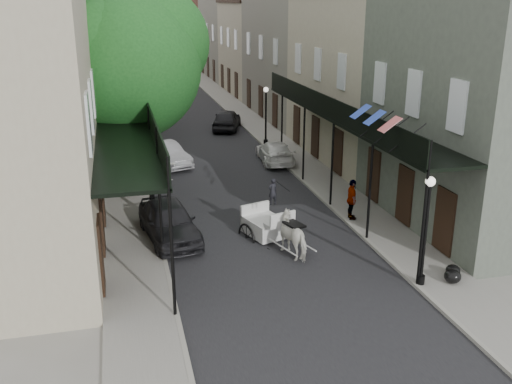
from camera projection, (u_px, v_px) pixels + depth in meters
ground at (284, 274)px, 19.83m from camera, size 140.00×140.00×0.00m
road at (199, 142)px, 38.23m from camera, size 8.00×90.00×0.01m
sidewalk_left at (123, 146)px, 37.07m from camera, size 2.20×90.00×0.12m
sidewalk_right at (271, 137)px, 39.35m from camera, size 2.20×90.00×0.12m
building_row_left at (67, 53)px, 43.80m from camera, size 5.00×80.00×10.50m
building_row_right at (281, 48)px, 47.72m from camera, size 5.00×80.00×10.50m
gallery_left at (129, 126)px, 23.87m from camera, size 2.20×18.05×4.88m
gallery_right at (342, 115)px, 26.05m from camera, size 2.20×18.05×4.88m
tree_near at (136, 59)px, 26.17m from camera, size 7.31×6.80×9.63m
tree_far at (126, 50)px, 39.25m from camera, size 6.45×6.00×8.61m
lamppost_right_near at (425, 230)px, 18.27m from camera, size 0.32×0.32×3.71m
lamppost_left at (150, 177)px, 23.76m from camera, size 0.32×0.32×3.71m
lamppost_right_far at (266, 115)px, 36.67m from camera, size 0.32×0.32×3.71m
horse at (295, 235)px, 21.10m from camera, size 1.36×2.01×1.55m
carriage at (261, 210)px, 22.98m from camera, size 2.04×2.57×2.60m
pedestrian_walking at (168, 166)px, 29.83m from camera, size 0.92×0.80×1.62m
pedestrian_sidewalk_left at (109, 135)px, 35.51m from camera, size 1.35×0.88×1.97m
pedestrian_sidewalk_right at (352, 199)px, 24.22m from camera, size 0.59×1.09×1.76m
car_left_near at (169, 221)px, 22.45m from camera, size 2.47×4.77×1.55m
car_left_mid at (166, 154)px, 32.60m from camera, size 2.79×4.33×1.35m
car_left_far at (137, 110)px, 45.29m from camera, size 3.34×5.90×1.56m
car_right_near at (275, 152)px, 33.33m from camera, size 2.11×4.42×1.25m
car_right_far at (227, 119)px, 41.86m from camera, size 3.07×4.76×1.51m
trash_bags at (453, 274)px, 19.06m from camera, size 0.82×0.97×0.48m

